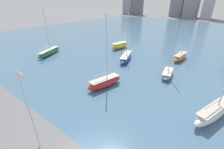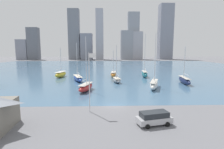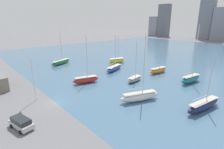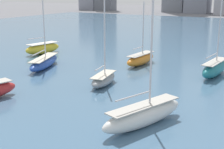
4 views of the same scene
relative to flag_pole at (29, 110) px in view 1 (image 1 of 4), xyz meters
The scene contains 10 objects.
ground_plane 7.42m from the flag_pole, 35.47° to the left, with size 500.00×500.00×0.00m, color slate.
harbor_water 73.24m from the flag_pole, 86.79° to the left, with size 180.00×140.00×0.00m.
flag_pole is the anchor object (origin of this frame).
sailboat_gray 27.88m from the flag_pole, 77.26° to the left, with size 3.08×6.44×11.84m.
sailboat_yellow 41.91m from the flag_pole, 110.99° to the left, with size 4.01×7.95×11.20m.
sailboat_orange 40.30m from the flag_pole, 82.11° to the left, with size 2.76×8.09×10.20m.
sailboat_blue 31.37m from the flag_pole, 102.95° to the left, with size 5.47×10.10×12.82m.
sailboat_white 24.11m from the flag_pole, 48.47° to the left, with size 5.12×9.68×14.94m.
sailboat_green 35.22m from the flag_pole, 145.38° to the left, with size 5.85×10.58×13.71m.
sailboat_red 15.98m from the flag_pole, 99.31° to the left, with size 4.04×8.00×13.70m.
Camera 1 is at (9.90, -7.56, 15.48)m, focal length 24.00 mm.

